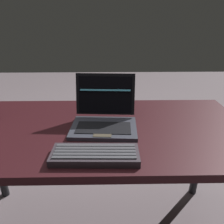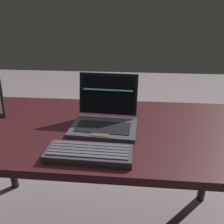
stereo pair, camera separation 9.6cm
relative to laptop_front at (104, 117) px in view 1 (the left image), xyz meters
name	(u,v)px [view 1 (the left image)]	position (x,y,z in m)	size (l,w,h in m)	color
desk	(95,141)	(-0.05, -0.01, -0.12)	(1.48, 0.70, 0.71)	black
laptop_front	(104,117)	(0.00, 0.00, 0.00)	(0.31, 0.27, 0.23)	#2D2E37
external_keyboard	(95,155)	(-0.03, -0.25, -0.03)	(0.33, 0.13, 0.03)	#2C252B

